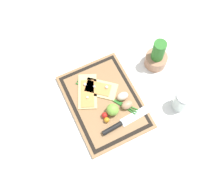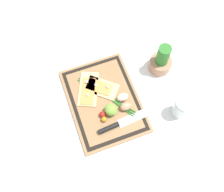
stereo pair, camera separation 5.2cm
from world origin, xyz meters
name	(u,v)px [view 1 (the left image)]	position (x,y,z in m)	size (l,w,h in m)	color
ground_plane	(104,102)	(0.00, 0.00, 0.00)	(6.00, 6.00, 0.00)	white
cutting_board	(104,102)	(0.00, 0.00, 0.01)	(0.45, 0.33, 0.02)	#997047
pizza_slice_near	(87,92)	(-0.08, -0.05, 0.02)	(0.20, 0.16, 0.02)	#DBBC7F
pizza_slice_far	(100,89)	(-0.06, 0.01, 0.02)	(0.17, 0.18, 0.02)	#DBBC7F
knife	(122,123)	(0.14, 0.03, 0.03)	(0.05, 0.31, 0.02)	silver
egg_brown	(127,105)	(0.07, 0.08, 0.04)	(0.04, 0.06, 0.04)	tan
egg_pink	(123,96)	(0.02, 0.09, 0.04)	(0.04, 0.06, 0.04)	beige
lime	(113,110)	(0.07, 0.01, 0.05)	(0.06, 0.06, 0.06)	#7FB742
cherry_tomato_red	(105,115)	(0.07, -0.03, 0.03)	(0.03, 0.03, 0.03)	red
cherry_tomato_yellow	(107,120)	(0.10, -0.03, 0.03)	(0.03, 0.03, 0.03)	orange
scallion_bunch	(106,96)	(-0.02, 0.02, 0.02)	(0.29, 0.21, 0.01)	#2D7528
herb_pot	(157,57)	(-0.08, 0.33, 0.06)	(0.11, 0.11, 0.18)	#AD7A5B
sauce_jar	(181,101)	(0.17, 0.32, 0.05)	(0.07, 0.07, 0.11)	silver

